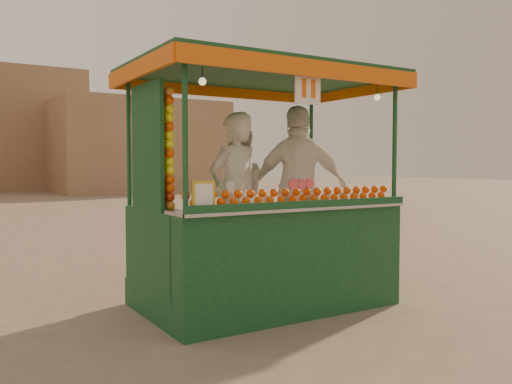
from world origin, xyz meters
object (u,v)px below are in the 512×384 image
juice_cart (263,231)px  vendor_right (300,189)px  vendor_left (234,196)px  vendor_middle (236,198)px

juice_cart → vendor_right: bearing=17.6°
vendor_left → vendor_right: vendor_right is taller
juice_cart → vendor_left: juice_cart is taller
juice_cart → vendor_left: (-0.21, 0.23, 0.36)m
vendor_left → vendor_middle: size_ratio=1.07×
juice_cart → vendor_right: 0.78m
vendor_right → juice_cart: bearing=39.1°
vendor_left → vendor_right: (0.84, -0.03, 0.06)m
vendor_right → vendor_left: bearing=19.4°
vendor_left → juice_cart: bearing=120.8°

